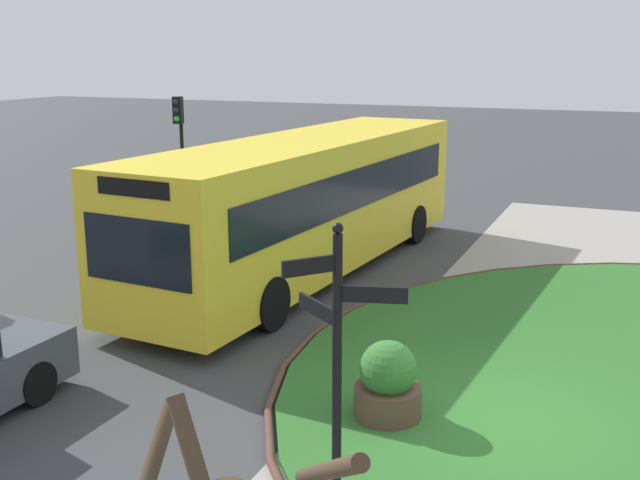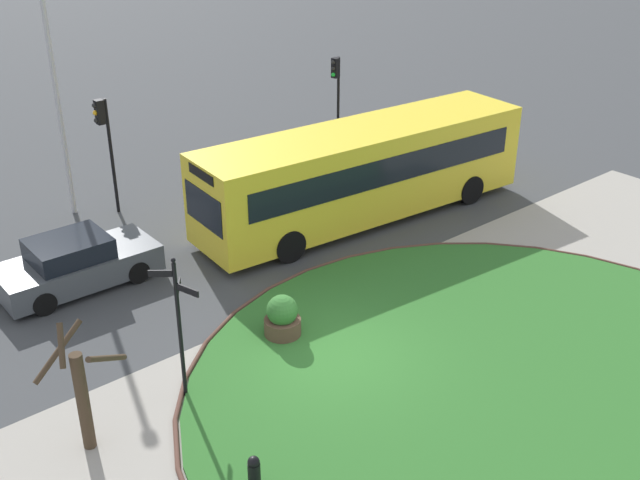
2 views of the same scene
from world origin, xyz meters
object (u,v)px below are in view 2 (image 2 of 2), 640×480
(lamppost_tall, at_px, (52,66))
(street_tree_bare, at_px, (82,390))
(bollard_foreground, at_px, (254,475))
(traffic_light_far, at_px, (104,131))
(car_far_lane, at_px, (76,264))
(planter_near_signpost, at_px, (282,319))
(traffic_light_near, at_px, (336,82))
(bus_yellow, at_px, (364,170))
(signpost_directional, at_px, (179,319))

(lamppost_tall, height_order, street_tree_bare, lamppost_tall)
(bollard_foreground, bearing_deg, traffic_light_far, 74.10)
(lamppost_tall, relative_size, street_tree_bare, 3.20)
(bollard_foreground, relative_size, car_far_lane, 0.20)
(lamppost_tall, bearing_deg, planter_near_signpost, -85.61)
(traffic_light_near, distance_m, lamppost_tall, 11.25)
(traffic_light_far, bearing_deg, traffic_light_near, -177.43)
(street_tree_bare, bearing_deg, bus_yellow, 21.57)
(signpost_directional, relative_size, bus_yellow, 0.30)
(car_far_lane, bearing_deg, street_tree_bare, -111.65)
(bus_yellow, relative_size, lamppost_tall, 1.27)
(bollard_foreground, height_order, traffic_light_near, traffic_light_near)
(bus_yellow, xyz_separation_m, car_far_lane, (-9.13, 1.69, -0.96))
(lamppost_tall, distance_m, planter_near_signpost, 11.33)
(signpost_directional, bearing_deg, traffic_light_far, 71.90)
(signpost_directional, height_order, lamppost_tall, lamppost_tall)
(lamppost_tall, xyz_separation_m, planter_near_signpost, (0.80, -10.42, -4.38))
(bollard_foreground, distance_m, car_far_lane, 9.56)
(planter_near_signpost, bearing_deg, traffic_light_far, 88.70)
(car_far_lane, bearing_deg, bus_yellow, -9.74)
(bollard_foreground, relative_size, traffic_light_far, 0.23)
(signpost_directional, relative_size, planter_near_signpost, 2.96)
(signpost_directional, relative_size, traffic_light_near, 0.95)
(street_tree_bare, bearing_deg, lamppost_tall, 67.50)
(bollard_foreground, bearing_deg, car_far_lane, 85.12)
(planter_near_signpost, bearing_deg, bus_yellow, 32.07)
(traffic_light_far, xyz_separation_m, lamppost_tall, (-1.02, 0.89, 2.07))
(traffic_light_far, distance_m, street_tree_bare, 11.73)
(bus_yellow, distance_m, traffic_light_far, 8.36)
(car_far_lane, bearing_deg, bollard_foreground, -94.12)
(lamppost_tall, bearing_deg, street_tree_bare, -112.50)
(car_far_lane, height_order, street_tree_bare, street_tree_bare)
(signpost_directional, height_order, bus_yellow, signpost_directional)
(bollard_foreground, bearing_deg, bus_yellow, 38.24)
(traffic_light_near, bearing_deg, bollard_foreground, 30.84)
(signpost_directional, height_order, car_far_lane, signpost_directional)
(car_far_lane, height_order, traffic_light_far, traffic_light_far)
(signpost_directional, xyz_separation_m, planter_near_signpost, (3.05, 0.46, -1.47))
(bollard_foreground, relative_size, street_tree_bare, 0.30)
(traffic_light_near, xyz_separation_m, street_tree_bare, (-15.60, -10.48, -1.25))
(bollard_foreground, distance_m, traffic_light_far, 14.13)
(car_far_lane, xyz_separation_m, planter_near_signpost, (2.78, -5.66, -0.16))
(signpost_directional, distance_m, traffic_light_near, 16.79)
(traffic_light_near, xyz_separation_m, planter_near_signpost, (-10.21, -9.81, -2.13))
(traffic_light_near, relative_size, lamppost_tall, 0.39)
(planter_near_signpost, height_order, street_tree_bare, street_tree_bare)
(car_far_lane, distance_m, traffic_light_far, 5.35)
(bus_yellow, xyz_separation_m, lamppost_tall, (-7.14, 6.45, 3.26))
(bollard_foreground, relative_size, traffic_light_near, 0.24)
(planter_near_signpost, distance_m, street_tree_bare, 5.51)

